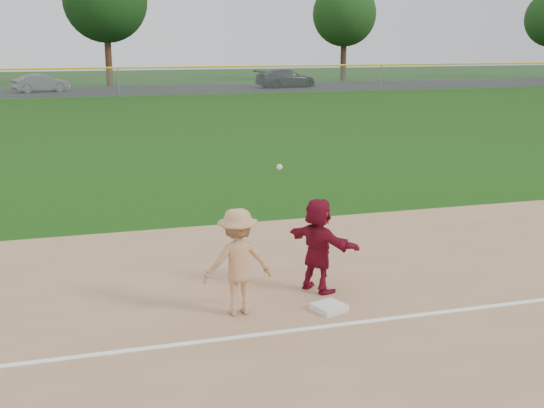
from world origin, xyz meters
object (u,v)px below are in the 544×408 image
object	(u,v)px
car_mid	(41,83)
car_right	(286,78)
first_base	(329,307)
base_runner	(318,245)

from	to	relation	value
car_mid	car_right	xyz separation A→B (m)	(19.34, -0.40, 0.08)
first_base	car_right	bearing A→B (deg)	73.48
first_base	base_runner	size ratio (longest dim) A/B	0.28
base_runner	first_base	bearing A→B (deg)	143.49
base_runner	car_right	distance (m)	46.81
car_mid	car_right	distance (m)	19.34
first_base	car_mid	distance (m)	46.46
first_base	base_runner	xyz separation A→B (m)	(0.12, 0.85, 0.73)
first_base	car_right	distance (m)	47.67
base_runner	car_right	xyz separation A→B (m)	(13.44, 44.84, -0.04)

